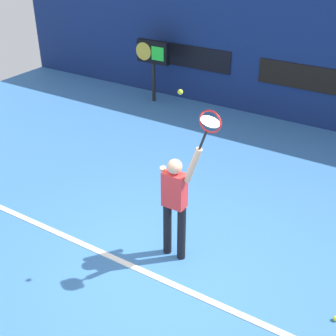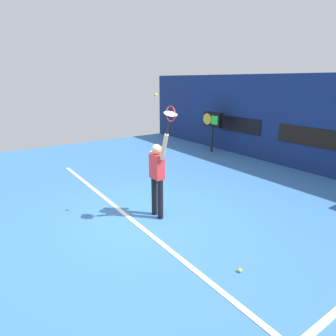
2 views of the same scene
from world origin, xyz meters
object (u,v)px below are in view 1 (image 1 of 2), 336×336
(tennis_racket, at_px, (209,124))
(spare_ball, at_px, (335,318))
(scoreboard_clock, at_px, (153,55))
(tennis_player, at_px, (175,201))
(tennis_ball, at_px, (180,92))

(tennis_racket, height_order, spare_ball, tennis_racket)
(scoreboard_clock, relative_size, spare_ball, 25.00)
(tennis_player, height_order, scoreboard_clock, tennis_player)
(scoreboard_clock, height_order, spare_ball, scoreboard_clock)
(spare_ball, bearing_deg, tennis_racket, -180.00)
(tennis_player, relative_size, tennis_ball, 29.05)
(tennis_ball, bearing_deg, tennis_player, 143.27)
(tennis_player, xyz_separation_m, scoreboard_clock, (-3.94, 5.33, 0.31))
(tennis_racket, bearing_deg, tennis_player, 179.51)
(tennis_player, bearing_deg, scoreboard_clock, 126.43)
(tennis_player, bearing_deg, spare_ball, -0.10)
(tennis_player, distance_m, tennis_ball, 1.72)
(tennis_racket, distance_m, tennis_ball, 0.54)
(tennis_racket, distance_m, spare_ball, 3.05)
(tennis_player, distance_m, scoreboard_clock, 6.64)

